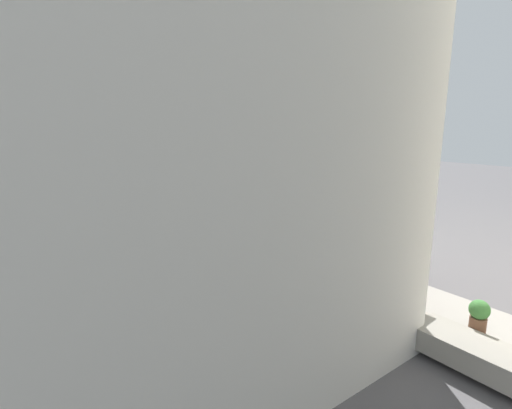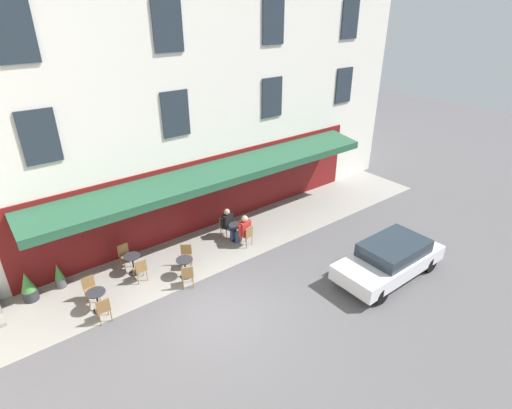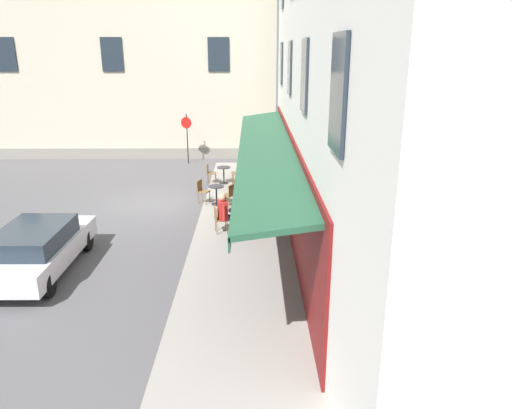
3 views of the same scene
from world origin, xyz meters
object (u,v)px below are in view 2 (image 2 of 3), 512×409
object	(u,v)px
cafe_chair_wicker_corner_right	(103,308)
cafe_chair_wicker_facing_street	(225,224)
cafe_table_near_entrance	(185,265)
cafe_table_mid_terrace	(97,298)
cafe_table_far_end	(236,230)
potted_plant_mid_terrace	(59,276)
cafe_chair_wicker_by_window	(186,254)
cafe_chair_wicker_corner_left	(187,274)
potted_plant_entrance_right	(28,287)
cafe_table_streetside	(133,262)
cafe_chair_wicker_near_door	(125,253)
cafe_chair_wicker_back_row	(90,287)
seated_companion_in_red	(243,229)
cafe_chair_wicker_kerbside	(140,269)
parked_car_white	(390,258)
seated_patron_in_black	(228,223)
cafe_chair_wicker_under_awning	(247,234)

from	to	relation	value
cafe_chair_wicker_corner_right	cafe_chair_wicker_facing_street	bearing A→B (deg)	-160.81
cafe_table_near_entrance	cafe_chair_wicker_corner_right	size ratio (longest dim) A/B	0.82
cafe_table_mid_terrace	cafe_table_far_end	size ratio (longest dim) A/B	1.00
potted_plant_mid_terrace	cafe_chair_wicker_by_window	bearing A→B (deg)	158.28
cafe_table_near_entrance	potted_plant_mid_terrace	bearing A→B (deg)	-30.00
potted_plant_mid_terrace	cafe_table_near_entrance	bearing A→B (deg)	150.00
cafe_chair_wicker_corner_left	potted_plant_entrance_right	size ratio (longest dim) A/B	0.83
cafe_table_mid_terrace	cafe_chair_wicker_corner_right	xyz separation A→B (m)	(0.02, 0.63, 0.06)
cafe_chair_wicker_by_window	potted_plant_entrance_right	distance (m)	5.28
cafe_chair_wicker_by_window	cafe_table_far_end	world-z (taller)	cafe_chair_wicker_by_window
cafe_table_streetside	cafe_chair_wicker_facing_street	world-z (taller)	cafe_chair_wicker_facing_street
cafe_chair_wicker_near_door	cafe_chair_wicker_back_row	bearing A→B (deg)	36.52
seated_companion_in_red	cafe_chair_wicker_kerbside	bearing A→B (deg)	-2.94
potted_plant_mid_terrace	potted_plant_entrance_right	bearing A→B (deg)	5.72
cafe_chair_wicker_by_window	cafe_chair_wicker_back_row	xyz separation A→B (m)	(3.45, -0.22, 0.00)
cafe_chair_wicker_facing_street	parked_car_white	size ratio (longest dim) A/B	0.21
cafe_chair_wicker_facing_street	seated_patron_in_black	size ratio (longest dim) A/B	0.69
cafe_chair_wicker_near_door	seated_patron_in_black	xyz separation A→B (m)	(-4.22, 0.67, 0.16)
cafe_table_far_end	cafe_chair_wicker_near_door	bearing A→B (deg)	-14.03
seated_companion_in_red	potted_plant_entrance_right	bearing A→B (deg)	-11.46
cafe_table_mid_terrace	potted_plant_mid_terrace	size ratio (longest dim) A/B	0.80
cafe_chair_wicker_under_awning	cafe_chair_wicker_by_window	bearing A→B (deg)	-5.24
cafe_table_near_entrance	cafe_chair_wicker_facing_street	world-z (taller)	cafe_chair_wicker_facing_street
cafe_table_streetside	potted_plant_entrance_right	distance (m)	3.39
cafe_table_near_entrance	parked_car_white	world-z (taller)	parked_car_white
cafe_table_mid_terrace	potted_plant_entrance_right	world-z (taller)	potted_plant_entrance_right
cafe_chair_wicker_by_window	potted_plant_entrance_right	size ratio (longest dim) A/B	0.83
cafe_chair_wicker_corner_left	potted_plant_entrance_right	distance (m)	5.20
cafe_table_near_entrance	cafe_table_far_end	world-z (taller)	same
cafe_chair_wicker_corner_left	cafe_chair_wicker_corner_right	world-z (taller)	same
cafe_table_streetside	cafe_chair_wicker_under_awning	xyz separation A→B (m)	(-4.40, 1.07, 0.06)
cafe_chair_wicker_near_door	potted_plant_entrance_right	bearing A→B (deg)	-1.23
cafe_chair_wicker_under_awning	potted_plant_entrance_right	xyz separation A→B (m)	(7.71, -1.77, -0.02)
cafe_chair_wicker_facing_street	parked_car_white	xyz separation A→B (m)	(-3.16, 5.93, 0.16)
cafe_chair_wicker_corner_right	cafe_chair_wicker_near_door	bearing A→B (deg)	-123.73
parked_car_white	potted_plant_mid_terrace	bearing A→B (deg)	-34.28
cafe_chair_wicker_near_door	parked_car_white	bearing A→B (deg)	138.96
cafe_chair_wicker_by_window	cafe_chair_wicker_kerbside	distance (m)	1.73
cafe_chair_wicker_by_window	cafe_chair_wicker_back_row	size ratio (longest dim) A/B	1.00
cafe_chair_wicker_under_awning	cafe_chair_wicker_facing_street	distance (m)	1.26
cafe_chair_wicker_kerbside	parked_car_white	bearing A→B (deg)	144.80
cafe_chair_wicker_by_window	cafe_table_streetside	world-z (taller)	cafe_chair_wicker_by_window
cafe_table_mid_terrace	cafe_chair_wicker_back_row	size ratio (longest dim) A/B	0.82
cafe_chair_wicker_by_window	parked_car_white	world-z (taller)	parked_car_white
cafe_chair_wicker_by_window	cafe_chair_wicker_corner_right	bearing A→B (deg)	16.80
cafe_table_streetside	parked_car_white	distance (m)	9.29
cafe_chair_wicker_back_row	potted_plant_mid_terrace	xyz separation A→B (m)	(0.62, -1.40, -0.09)
cafe_chair_wicker_kerbside	cafe_table_far_end	bearing A→B (deg)	-177.53
cafe_table_mid_terrace	cafe_chair_wicker_corner_right	world-z (taller)	cafe_chair_wicker_corner_right
seated_patron_in_black	potted_plant_mid_terrace	size ratio (longest dim) A/B	1.40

